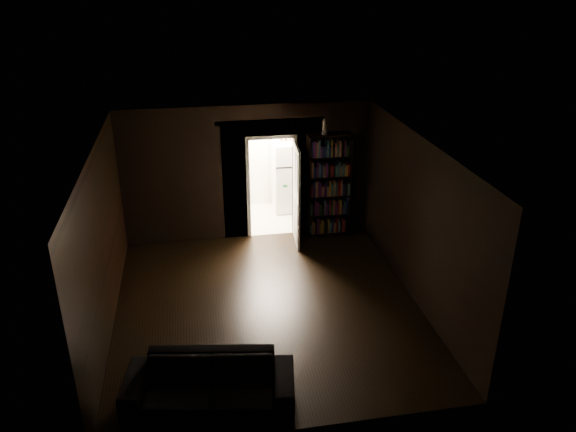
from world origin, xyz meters
name	(u,v)px	position (x,y,z in m)	size (l,w,h in m)	color
ground	(268,307)	(0.00, 0.00, 0.00)	(5.50, 5.50, 0.00)	black
room_walls	(257,191)	(-0.01, 1.07, 1.68)	(5.02, 5.61, 2.84)	black
kitchen_alcove	(264,163)	(0.50, 3.87, 1.21)	(2.20, 1.80, 2.60)	#BBB3A3
sofa	(209,378)	(-1.06, -2.10, 0.42)	(2.18, 0.94, 0.84)	black
bookshelf	(328,186)	(1.65, 2.55, 1.10)	(0.90, 0.32, 2.20)	black
refrigerator	(289,176)	(1.10, 4.03, 0.82)	(0.74, 0.68, 1.65)	white
door	(297,196)	(0.94, 2.31, 1.02)	(0.85, 0.05, 2.05)	silver
figurine	(324,126)	(1.53, 2.55, 2.37)	(0.11, 0.11, 0.33)	white
bottles	(292,135)	(1.17, 4.03, 1.78)	(0.63, 0.08, 0.26)	black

